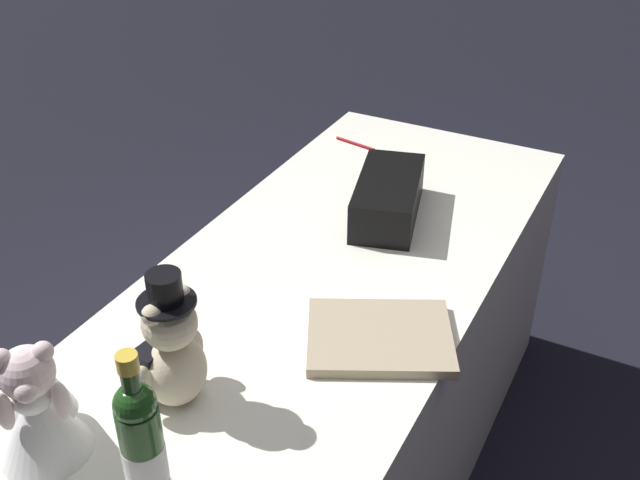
% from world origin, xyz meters
% --- Properties ---
extents(reception_table, '(1.84, 0.73, 0.75)m').
position_xyz_m(reception_table, '(0.00, 0.00, 0.38)').
color(reception_table, white).
rests_on(reception_table, ground_plane).
extents(teddy_bear_groom, '(0.17, 0.15, 0.28)m').
position_xyz_m(teddy_bear_groom, '(0.48, -0.06, 0.86)').
color(teddy_bear_groom, beige).
rests_on(teddy_bear_groom, reception_table).
extents(teddy_bear_bride, '(0.20, 0.20, 0.23)m').
position_xyz_m(teddy_bear_bride, '(0.68, -0.19, 0.85)').
color(teddy_bear_bride, white).
rests_on(teddy_bear_bride, reception_table).
extents(champagne_bottle, '(0.07, 0.07, 0.31)m').
position_xyz_m(champagne_bottle, '(0.69, 0.05, 0.88)').
color(champagne_bottle, '#1D4719').
rests_on(champagne_bottle, reception_table).
extents(signing_pen, '(0.04, 0.15, 0.01)m').
position_xyz_m(signing_pen, '(-0.68, -0.23, 0.76)').
color(signing_pen, maroon).
rests_on(signing_pen, reception_table).
extents(gift_case_black, '(0.36, 0.24, 0.11)m').
position_xyz_m(gift_case_black, '(-0.33, 0.03, 0.81)').
color(gift_case_black, black).
rests_on(gift_case_black, reception_table).
extents(guestbook, '(0.34, 0.37, 0.02)m').
position_xyz_m(guestbook, '(0.15, 0.22, 0.76)').
color(guestbook, tan).
rests_on(guestbook, reception_table).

